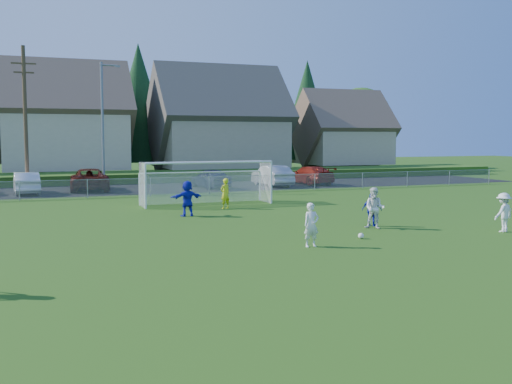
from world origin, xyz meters
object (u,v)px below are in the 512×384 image
Objects in this scene: player_white_b at (375,208)px; player_blue_a at (372,210)px; car_g at (309,175)px; soccer_ball at (361,236)px; player_blue_b at (187,198)px; car_c at (89,179)px; car_b at (26,183)px; soccer_goal at (205,176)px; car_e at (211,178)px; player_white_a at (311,225)px; player_white_c at (503,212)px; goalkeeper at (225,194)px; car_f at (272,176)px.

player_blue_a is (0.28, 0.66, -0.15)m from player_white_b.
soccer_ball is at bearing 60.38° from car_g.
soccer_ball is at bearing -90.64° from player_white_b.
car_g is at bearing 112.78° from player_white_b.
player_blue_b reaches higher than car_c.
soccer_goal is at bearing 130.32° from car_b.
car_c reaches higher than car_e.
player_white_a is at bearing 73.60° from car_e.
player_white_c reaches higher than car_b.
goalkeeper reaches higher than player_white_a.
car_f is at bearing 177.25° from car_b.
car_g is at bearing -141.77° from player_blue_b.
player_white_b is 0.24× the size of soccer_goal.
player_white_a is at bearing -161.99° from soccer_ball.
soccer_ball is at bearing -19.96° from player_white_c.
car_b is at bearing -0.53° from car_f.
player_blue_b is 16.60m from car_b.
player_white_c is 14.30m from player_blue_b.
car_f reaches higher than car_b.
player_blue_b reaches higher than car_b.
soccer_ball is 26.20m from car_g.
soccer_goal is (-8.45, -10.25, 0.81)m from car_f.
player_white_c is at bearing -176.78° from player_blue_a.
player_white_c is at bearing 11.84° from player_white_b.
soccer_goal is at bearing 50.00° from car_f.
player_white_b is 1.07× the size of goalkeeper.
player_white_b is 22.12m from car_f.
soccer_goal reaches higher than player_white_c.
car_e is (5.73, 14.91, -0.12)m from player_blue_b.
player_white_c is 0.22× the size of soccer_goal.
player_blue_b is (-6.35, 6.76, -0.00)m from player_white_b.
soccer_goal is (9.58, -10.25, 0.89)m from car_b.
car_e is at bearing 134.02° from player_white_b.
player_white_b is at bearing 31.55° from player_white_a.
car_c reaches higher than player_white_a.
player_blue_b reaches higher than player_white_c.
player_blue_b is 0.34× the size of car_g.
car_e is at bearing 176.31° from car_c.
soccer_ball is 23.68m from car_e.
car_f is (8.74, 24.46, 0.03)m from player_white_a.
player_white_b is 21.68m from car_e.
player_blue_b is 21.14m from car_g.
car_f is at bearing -59.52° from player_blue_a.
goalkeeper is at bearing -23.01° from player_blue_a.
player_white_b is 1.00× the size of player_blue_b.
player_white_c is 29.07m from car_c.
player_white_a is 14.24m from soccer_goal.
player_white_c is at bearing 123.01° from car_c.
car_g is (9.78, 24.30, 0.63)m from soccer_ball.
car_e reaches higher than soccer_ball.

